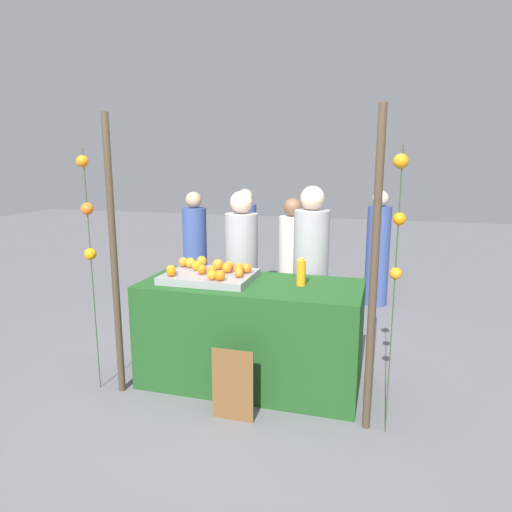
{
  "coord_description": "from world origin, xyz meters",
  "views": [
    {
      "loc": [
        1.06,
        -3.55,
        1.89
      ],
      "look_at": [
        0.0,
        0.15,
        1.09
      ],
      "focal_mm": 32.11,
      "sensor_mm": 36.0,
      "label": 1
    }
  ],
  "objects_px": {
    "orange_0": "(212,275)",
    "stall_counter": "(251,333)",
    "juice_bottle": "(301,272)",
    "vendor_left": "(242,278)",
    "chalkboard_sign": "(233,386)",
    "orange_1": "(229,266)",
    "vendor_right": "(310,280)"
  },
  "relations": [
    {
      "from": "orange_0",
      "to": "vendor_left",
      "type": "relative_size",
      "value": 0.05
    },
    {
      "from": "orange_0",
      "to": "orange_1",
      "type": "height_order",
      "value": "orange_1"
    },
    {
      "from": "vendor_right",
      "to": "vendor_left",
      "type": "bearing_deg",
      "value": -178.12
    },
    {
      "from": "stall_counter",
      "to": "juice_bottle",
      "type": "distance_m",
      "value": 0.69
    },
    {
      "from": "stall_counter",
      "to": "vendor_left",
      "type": "bearing_deg",
      "value": 114.0
    },
    {
      "from": "orange_1",
      "to": "vendor_right",
      "type": "relative_size",
      "value": 0.05
    },
    {
      "from": "vendor_right",
      "to": "orange_0",
      "type": "bearing_deg",
      "value": -126.42
    },
    {
      "from": "juice_bottle",
      "to": "vendor_left",
      "type": "height_order",
      "value": "vendor_left"
    },
    {
      "from": "chalkboard_sign",
      "to": "vendor_right",
      "type": "relative_size",
      "value": 0.34
    },
    {
      "from": "vendor_right",
      "to": "orange_1",
      "type": "bearing_deg",
      "value": -139.19
    },
    {
      "from": "vendor_left",
      "to": "vendor_right",
      "type": "xyz_separation_m",
      "value": [
        0.69,
        0.02,
        0.03
      ]
    },
    {
      "from": "orange_0",
      "to": "orange_1",
      "type": "distance_m",
      "value": 0.35
    },
    {
      "from": "orange_0",
      "to": "stall_counter",
      "type": "bearing_deg",
      "value": 38.69
    },
    {
      "from": "vendor_left",
      "to": "orange_0",
      "type": "bearing_deg",
      "value": -88.32
    },
    {
      "from": "orange_0",
      "to": "juice_bottle",
      "type": "height_order",
      "value": "juice_bottle"
    },
    {
      "from": "stall_counter",
      "to": "orange_1",
      "type": "xyz_separation_m",
      "value": [
        -0.24,
        0.13,
        0.55
      ]
    },
    {
      "from": "stall_counter",
      "to": "vendor_right",
      "type": "xyz_separation_m",
      "value": [
        0.39,
        0.68,
        0.33
      ]
    },
    {
      "from": "vendor_left",
      "to": "vendor_right",
      "type": "height_order",
      "value": "vendor_right"
    },
    {
      "from": "stall_counter",
      "to": "orange_1",
      "type": "relative_size",
      "value": 21.76
    },
    {
      "from": "chalkboard_sign",
      "to": "orange_1",
      "type": "bearing_deg",
      "value": 110.66
    },
    {
      "from": "orange_0",
      "to": "orange_1",
      "type": "xyz_separation_m",
      "value": [
        0.03,
        0.35,
        0.0
      ]
    },
    {
      "from": "stall_counter",
      "to": "vendor_left",
      "type": "distance_m",
      "value": 0.78
    },
    {
      "from": "vendor_left",
      "to": "stall_counter",
      "type": "bearing_deg",
      "value": -66.0
    },
    {
      "from": "stall_counter",
      "to": "chalkboard_sign",
      "type": "distance_m",
      "value": 0.64
    },
    {
      "from": "chalkboard_sign",
      "to": "vendor_right",
      "type": "height_order",
      "value": "vendor_right"
    },
    {
      "from": "orange_1",
      "to": "juice_bottle",
      "type": "xyz_separation_m",
      "value": [
        0.66,
        -0.1,
        0.01
      ]
    },
    {
      "from": "vendor_left",
      "to": "vendor_right",
      "type": "bearing_deg",
      "value": 1.88
    },
    {
      "from": "orange_0",
      "to": "juice_bottle",
      "type": "relative_size",
      "value": 0.35
    },
    {
      "from": "orange_1",
      "to": "chalkboard_sign",
      "type": "distance_m",
      "value": 1.08
    },
    {
      "from": "stall_counter",
      "to": "vendor_right",
      "type": "distance_m",
      "value": 0.85
    },
    {
      "from": "stall_counter",
      "to": "chalkboard_sign",
      "type": "height_order",
      "value": "stall_counter"
    },
    {
      "from": "stall_counter",
      "to": "orange_0",
      "type": "bearing_deg",
      "value": -141.31
    }
  ]
}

